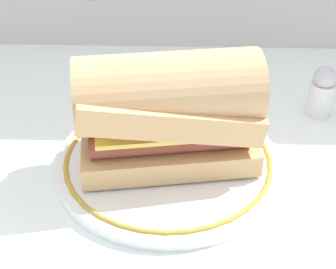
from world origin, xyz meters
The scene contains 4 objects.
ground_plane centered at (0.00, 0.00, 0.00)m, with size 1.50×1.50×0.00m, color white.
plate centered at (0.02, 0.03, 0.01)m, with size 0.26×0.26×0.01m.
sausage_sandwich centered at (0.02, 0.03, 0.08)m, with size 0.21×0.13×0.13m.
salt_shaker centered at (0.22, 0.15, 0.03)m, with size 0.03×0.03×0.07m.
Camera 1 is at (0.04, -0.41, 0.36)m, focal length 52.50 mm.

